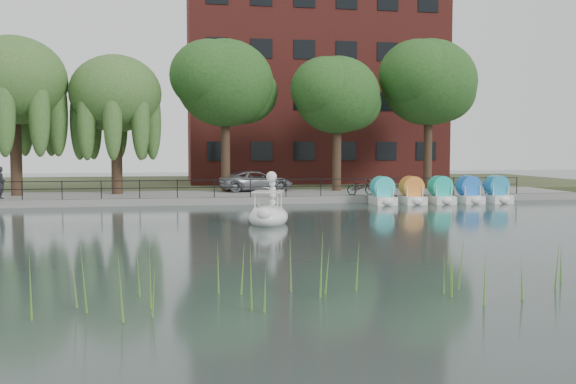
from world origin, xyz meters
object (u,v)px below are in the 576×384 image
object	(u,v)px
minivan	(256,180)
pedestrian	(1,180)
swan_boat	(269,212)
bicycle	(361,186)

from	to	relation	value
minivan	pedestrian	distance (m)	14.63
pedestrian	swan_boat	xyz separation A→B (m)	(12.97, -10.27, -0.92)
bicycle	pedestrian	world-z (taller)	pedestrian
pedestrian	minivan	bearing A→B (deg)	-103.68
minivan	bicycle	distance (m)	6.98
swan_boat	bicycle	bearing A→B (deg)	72.30
bicycle	pedestrian	distance (m)	19.76
pedestrian	bicycle	bearing A→B (deg)	-119.68
minivan	swan_boat	distance (m)	13.91
minivan	bicycle	bearing A→B (deg)	-135.99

